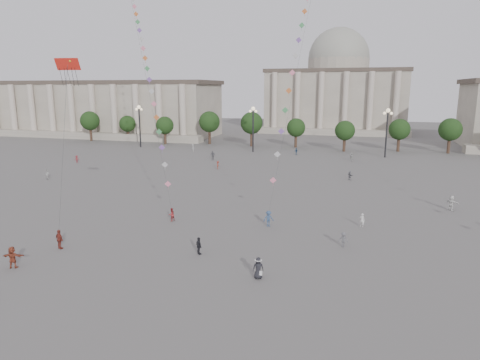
# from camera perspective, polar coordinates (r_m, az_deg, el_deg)

# --- Properties ---
(ground) EXTENTS (360.00, 360.00, 0.00)m
(ground) POSITION_cam_1_polar(r_m,az_deg,el_deg) (33.53, -3.95, -14.26)
(ground) COLOR #575452
(ground) RESTS_ON ground
(hall_west) EXTENTS (84.00, 26.22, 17.20)m
(hall_west) POSITION_cam_1_polar(r_m,az_deg,el_deg) (149.17, -18.91, 9.03)
(hall_west) COLOR gray
(hall_west) RESTS_ON ground
(hall_central) EXTENTS (48.30, 34.30, 35.50)m
(hall_central) POSITION_cam_1_polar(r_m,az_deg,el_deg) (157.69, 12.78, 11.62)
(hall_central) COLOR gray
(hall_central) RESTS_ON ground
(tree_row) EXTENTS (137.12, 5.12, 8.00)m
(tree_row) POSITION_cam_1_polar(r_m,az_deg,el_deg) (107.06, 10.70, 6.85)
(tree_row) COLOR #3B281D
(tree_row) RESTS_ON ground
(lamp_post_far_west) EXTENTS (2.00, 0.90, 10.65)m
(lamp_post_far_west) POSITION_cam_1_polar(r_m,az_deg,el_deg) (113.02, -13.27, 8.01)
(lamp_post_far_west) COLOR #262628
(lamp_post_far_west) RESTS_ON ground
(lamp_post_mid_west) EXTENTS (2.00, 0.90, 10.65)m
(lamp_post_mid_west) POSITION_cam_1_polar(r_m,az_deg,el_deg) (101.67, 1.76, 7.89)
(lamp_post_mid_west) COLOR #262628
(lamp_post_mid_west) RESTS_ON ground
(lamp_post_mid_east) EXTENTS (2.00, 0.90, 10.65)m
(lamp_post_mid_east) POSITION_cam_1_polar(r_m,az_deg,el_deg) (98.50, 19.03, 7.10)
(lamp_post_mid_east) COLOR #262628
(lamp_post_mid_east) RESTS_ON ground
(person_crowd_0) EXTENTS (0.96, 0.89, 1.58)m
(person_crowd_0) POSITION_cam_1_polar(r_m,az_deg,el_deg) (98.27, 7.51, 3.80)
(person_crowd_0) COLOR #335173
(person_crowd_0) RESTS_ON ground
(person_crowd_1) EXTENTS (1.05, 1.01, 1.70)m
(person_crowd_1) POSITION_cam_1_polar(r_m,az_deg,el_deg) (78.30, -24.27, 0.73)
(person_crowd_1) COLOR #B2B2AD
(person_crowd_1) RESTS_ON ground
(person_crowd_2) EXTENTS (1.11, 1.08, 1.53)m
(person_crowd_2) POSITION_cam_1_polar(r_m,az_deg,el_deg) (93.00, -20.93, 2.61)
(person_crowd_2) COLOR maroon
(person_crowd_2) RESTS_ON ground
(person_crowd_4) EXTENTS (1.08, 1.68, 1.73)m
(person_crowd_4) POSITION_cam_1_polar(r_m,az_deg,el_deg) (92.12, 14.66, 2.99)
(person_crowd_4) COLOR #B8B9B4
(person_crowd_4) RESTS_ON ground
(person_crowd_6) EXTENTS (1.03, 0.68, 1.48)m
(person_crowd_6) POSITION_cam_1_polar(r_m,az_deg,el_deg) (42.39, 13.62, -7.72)
(person_crowd_6) COLOR #58585C
(person_crowd_6) RESTS_ON ground
(person_crowd_7) EXTENTS (1.66, 1.62, 1.89)m
(person_crowd_7) POSITION_cam_1_polar(r_m,az_deg,el_deg) (59.25, 26.36, -2.76)
(person_crowd_7) COLOR silver
(person_crowd_7) RESTS_ON ground
(person_crowd_10) EXTENTS (0.67, 0.75, 1.73)m
(person_crowd_10) POSITION_cam_1_polar(r_m,az_deg,el_deg) (103.85, -6.27, 4.32)
(person_crowd_10) COLOR silver
(person_crowd_10) RESTS_ON ground
(person_crowd_12) EXTENTS (1.18, 1.37, 1.49)m
(person_crowd_12) POSITION_cam_1_polar(r_m,az_deg,el_deg) (73.10, 14.43, 0.60)
(person_crowd_12) COLOR slate
(person_crowd_12) RESTS_ON ground
(person_crowd_13) EXTENTS (0.66, 0.56, 1.54)m
(person_crowd_13) POSITION_cam_1_polar(r_m,az_deg,el_deg) (48.82, 15.97, -5.16)
(person_crowd_13) COLOR silver
(person_crowd_13) RESTS_ON ground
(person_crowd_16) EXTENTS (1.21, 0.69, 1.94)m
(person_crowd_16) POSITION_cam_1_polar(r_m,az_deg,el_deg) (90.58, -3.67, 3.28)
(person_crowd_16) COLOR #595A5E
(person_crowd_16) RESTS_ON ground
(person_crowd_17) EXTENTS (0.70, 1.05, 1.51)m
(person_crowd_17) POSITION_cam_1_polar(r_m,az_deg,el_deg) (80.35, -2.95, 2.00)
(person_crowd_17) COLOR maroon
(person_crowd_17) RESTS_ON ground
(tourist_0) EXTENTS (1.20, 0.83, 1.89)m
(tourist_0) POSITION_cam_1_polar(r_m,az_deg,el_deg) (44.08, -22.94, -7.30)
(tourist_0) COLOR maroon
(tourist_0) RESTS_ON ground
(tourist_1) EXTENTS (0.98, 0.94, 1.64)m
(tourist_1) POSITION_cam_1_polar(r_m,az_deg,el_deg) (39.61, -5.51, -8.73)
(tourist_1) COLOR black
(tourist_1) RESTS_ON ground
(tourist_2) EXTENTS (1.84, 1.06, 1.89)m
(tourist_2) POSITION_cam_1_polar(r_m,az_deg,el_deg) (41.33, -28.07, -9.08)
(tourist_2) COLOR brown
(tourist_2) RESTS_ON ground
(kite_flyer_0) EXTENTS (0.86, 0.93, 1.53)m
(kite_flyer_0) POSITION_cam_1_polar(r_m,az_deg,el_deg) (49.61, -9.11, -4.56)
(kite_flyer_0) COLOR #9E2B2D
(kite_flyer_0) RESTS_ON ground
(kite_flyer_1) EXTENTS (1.32, 1.12, 1.78)m
(kite_flyer_1) POSITION_cam_1_polar(r_m,az_deg,el_deg) (47.18, 3.82, -5.15)
(kite_flyer_1) COLOR #314A6F
(kite_flyer_1) RESTS_ON ground
(hat_person) EXTENTS (0.99, 0.80, 1.77)m
(hat_person) POSITION_cam_1_polar(r_m,az_deg,el_deg) (34.73, 2.45, -11.61)
(hat_person) COLOR black
(hat_person) RESTS_ON ground
(dragon_kite) EXTENTS (2.25, 1.06, 15.95)m
(dragon_kite) POSITION_cam_1_polar(r_m,az_deg,el_deg) (41.86, -21.92, 13.04)
(dragon_kite) COLOR red
(dragon_kite) RESTS_ON ground
(kite_train_west) EXTENTS (26.82, 36.45, 61.79)m
(kite_train_west) POSITION_cam_1_polar(r_m,az_deg,el_deg) (71.87, -13.45, 19.26)
(kite_train_west) COLOR #3F3F3F
(kite_train_west) RESTS_ON ground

